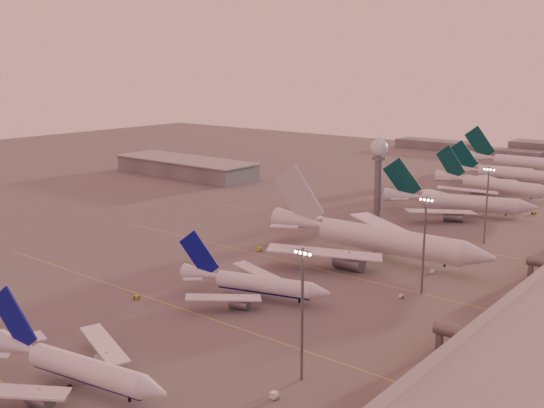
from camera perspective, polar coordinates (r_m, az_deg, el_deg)
The scene contains 23 objects.
ground at distance 158.83m, azimuth -14.66°, elevation -8.81°, with size 700.00×700.00×0.00m, color #535050.
taxiway_markings at distance 178.01m, azimuth 6.10°, elevation -6.13°, with size 180.00×185.25×0.02m.
hangar at distance 334.58m, azimuth -7.76°, elevation 3.32°, with size 82.00×27.00×8.50m.
radar_tower at distance 239.28m, azimuth 9.54°, elevation 3.71°, with size 6.40×6.40×31.10m.
mast_a at distance 114.97m, azimuth 2.73°, elevation -9.36°, with size 3.60×0.56×25.00m.
mast_b at distance 161.65m, azimuth 13.48°, elevation -3.24°, with size 3.60×0.56×25.00m.
mast_c at distance 213.05m, azimuth 18.70°, elevation 0.19°, with size 3.60×0.56×25.00m.
distant_horizon at distance 431.35m, azimuth 22.79°, elevation 4.43°, with size 165.00×37.50×9.00m.
narrowbody_near at distance 121.65m, azimuth -17.17°, elevation -14.05°, with size 41.11×32.55×16.16m.
narrowbody_mid at distance 157.41m, azimuth -1.66°, elevation -7.35°, with size 39.18×30.81×15.72m.
widebody_white at distance 191.15m, azimuth 9.25°, elevation -3.53°, with size 72.96×58.39×25.65m.
greentail_a at distance 252.95m, azimuth 16.39°, elevation -0.13°, with size 56.14×44.66×21.03m.
greentail_b at distance 294.44m, azimuth 19.25°, elevation 1.37°, with size 56.52×45.44×20.54m.
greentail_c at distance 326.48m, azimuth 20.30°, elevation 2.30°, with size 55.16×44.22×20.14m.
greentail_d at distance 362.32m, azimuth 21.73°, elevation 3.23°, with size 65.80×53.10×23.89m.
gsv_catering_a at distance 113.35m, azimuth 0.29°, elevation -16.04°, with size 5.93×3.15×4.70m.
gsv_tug_mid at distance 160.96m, azimuth -12.05°, elevation -8.21°, with size 3.61×3.44×0.89m.
gsv_truck_b at distance 160.91m, azimuth 11.60°, elevation -8.00°, with size 5.00×2.88×1.91m.
gsv_truck_c at distance 196.37m, azimuth -1.03°, elevation -3.90°, with size 6.50×4.99×2.51m.
gsv_catering_b at distance 181.46m, azimuth 14.24°, elevation -5.47°, with size 4.93×2.94×3.78m.
gsv_tug_far at distance 219.70m, azimuth 9.09°, elevation -2.49°, with size 3.39×4.09×1.01m.
gsv_truck_d at distance 258.29m, azimuth 3.01°, elevation 0.03°, with size 2.86×5.77×2.23m.
gsv_tug_hangar at distance 264.23m, azimuth 22.42°, elevation -0.76°, with size 4.14×3.67×1.01m.
Camera 1 is at (120.82, -86.37, 56.29)m, focal length 42.00 mm.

